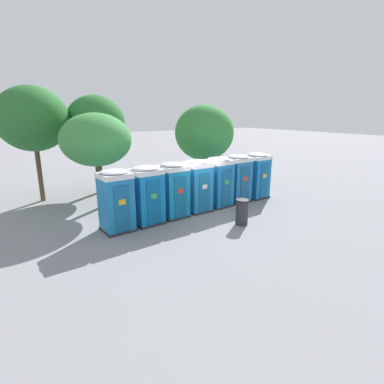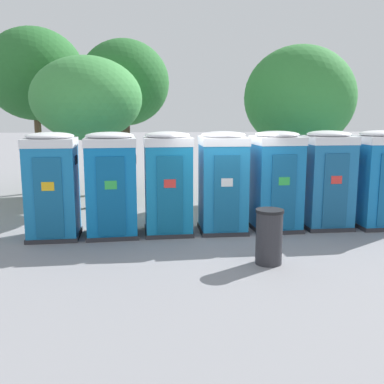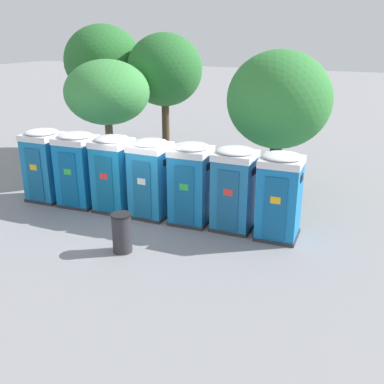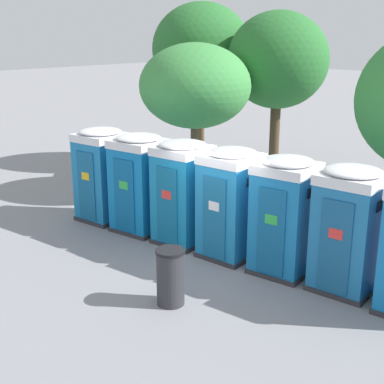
{
  "view_description": "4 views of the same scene",
  "coord_description": "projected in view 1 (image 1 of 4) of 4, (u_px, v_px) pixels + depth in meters",
  "views": [
    {
      "loc": [
        -7.9,
        -11.5,
        4.7
      ],
      "look_at": [
        -0.31,
        0.08,
        1.0
      ],
      "focal_mm": 28.0,
      "sensor_mm": 36.0,
      "label": 1
    },
    {
      "loc": [
        -1.57,
        -10.99,
        2.98
      ],
      "look_at": [
        -0.78,
        0.05,
        1.03
      ],
      "focal_mm": 42.0,
      "sensor_mm": 36.0,
      "label": 2
    },
    {
      "loc": [
        7.09,
        -11.65,
        5.73
      ],
      "look_at": [
        1.41,
        0.18,
        1.0
      ],
      "focal_mm": 42.0,
      "sensor_mm": 36.0,
      "label": 3
    },
    {
      "loc": [
        6.96,
        -9.09,
        5.0
      ],
      "look_at": [
        -1.1,
        0.03,
        1.33
      ],
      "focal_mm": 50.0,
      "sensor_mm": 36.0,
      "label": 4
    }
  ],
  "objects": [
    {
      "name": "ground_plane",
      "position": [
        198.0,
        211.0,
        14.69
      ],
      "size": [
        120.0,
        120.0,
        0.0
      ],
      "primitive_type": "plane",
      "color": "gray"
    },
    {
      "name": "portapotty_0",
      "position": [
        116.0,
        200.0,
        11.99
      ],
      "size": [
        1.27,
        1.27,
        2.54
      ],
      "color": "#2D2D33",
      "rests_on": "ground"
    },
    {
      "name": "portapotty_1",
      "position": [
        147.0,
        195.0,
        12.79
      ],
      "size": [
        1.34,
        1.31,
        2.54
      ],
      "color": "#2D2D33",
      "rests_on": "ground"
    },
    {
      "name": "portapotty_2",
      "position": [
        173.0,
        190.0,
        13.62
      ],
      "size": [
        1.24,
        1.27,
        2.54
      ],
      "color": "#2D2D33",
      "rests_on": "ground"
    },
    {
      "name": "portapotty_3",
      "position": [
        197.0,
        186.0,
        14.42
      ],
      "size": [
        1.2,
        1.23,
        2.54
      ],
      "color": "#2D2D33",
      "rests_on": "ground"
    },
    {
      "name": "portapotty_4",
      "position": [
        219.0,
        182.0,
        15.23
      ],
      "size": [
        1.28,
        1.29,
        2.54
      ],
      "color": "#2D2D33",
      "rests_on": "ground"
    },
    {
      "name": "portapotty_5",
      "position": [
        237.0,
        178.0,
        16.06
      ],
      "size": [
        1.25,
        1.24,
        2.54
      ],
      "color": "#2D2D33",
      "rests_on": "ground"
    },
    {
      "name": "portapotty_6",
      "position": [
        256.0,
        175.0,
        16.78
      ],
      "size": [
        1.27,
        1.28,
        2.54
      ],
      "color": "#2D2D33",
      "rests_on": "ground"
    },
    {
      "name": "street_tree_0",
      "position": [
        204.0,
        133.0,
        18.46
      ],
      "size": [
        3.62,
        3.62,
        5.16
      ],
      "color": "#4C3826",
      "rests_on": "ground"
    },
    {
      "name": "street_tree_1",
      "position": [
        96.0,
        124.0,
        17.2
      ],
      "size": [
        3.33,
        3.33,
        5.67
      ],
      "color": "#4C3826",
      "rests_on": "ground"
    },
    {
      "name": "street_tree_2",
      "position": [
        33.0,
        119.0,
        15.35
      ],
      "size": [
        3.6,
        3.6,
        6.04
      ],
      "color": "brown",
      "rests_on": "ground"
    },
    {
      "name": "street_tree_3",
      "position": [
        96.0,
        140.0,
        14.4
      ],
      "size": [
        3.38,
        3.38,
        4.7
      ],
      "color": "brown",
      "rests_on": "ground"
    },
    {
      "name": "trash_can",
      "position": [
        242.0,
        212.0,
        12.84
      ],
      "size": [
        0.56,
        0.56,
        1.11
      ],
      "color": "#2D2D33",
      "rests_on": "ground"
    }
  ]
}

